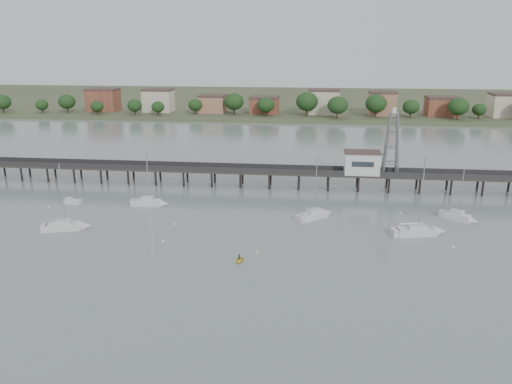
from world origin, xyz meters
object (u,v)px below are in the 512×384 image
at_px(sailboat_e, 462,218).
at_px(yellow_dinghy, 239,261).
at_px(sailboat_a, 71,226).
at_px(sailboat_d, 424,231).
at_px(white_tender, 72,202).
at_px(pier, 256,171).
at_px(lattice_tower, 392,144).
at_px(sailboat_b, 153,203).
at_px(sailboat_c, 318,214).

distance_m(sailboat_e, yellow_dinghy, 46.85).
xyz_separation_m(sailboat_a, yellow_dinghy, (33.28, -10.47, -0.64)).
height_order(sailboat_d, white_tender, sailboat_d).
bearing_deg(pier, white_tender, -154.72).
bearing_deg(sailboat_e, yellow_dinghy, -113.81).
height_order(sailboat_e, sailboat_a, sailboat_a).
bearing_deg(sailboat_d, white_tender, 159.40).
xyz_separation_m(lattice_tower, sailboat_d, (2.57, -28.06, -10.47)).
xyz_separation_m(pier, sailboat_e, (42.83, -19.81, -3.14)).
bearing_deg(white_tender, pier, 29.13).
bearing_deg(white_tender, lattice_tower, 18.34).
xyz_separation_m(lattice_tower, sailboat_b, (-51.70, -17.35, -10.45)).
bearing_deg(yellow_dinghy, sailboat_b, 140.66).
relative_size(pier, sailboat_d, 9.77).
height_order(pier, white_tender, pier).
relative_size(lattice_tower, sailboat_d, 1.01).
relative_size(lattice_tower, white_tender, 4.00).
xyz_separation_m(lattice_tower, sailboat_e, (11.33, -19.81, -10.45)).
distance_m(sailboat_d, sailboat_c, 20.39).
distance_m(lattice_tower, yellow_dinghy, 53.43).
bearing_deg(white_tender, sailboat_a, -60.67).
relative_size(lattice_tower, yellow_dinghy, 6.81).
bearing_deg(sailboat_b, pier, 36.93).
xyz_separation_m(pier, sailboat_d, (34.07, -28.06, -3.16)).
height_order(lattice_tower, sailboat_c, lattice_tower).
bearing_deg(sailboat_e, sailboat_b, -146.26).
height_order(sailboat_b, sailboat_e, sailboat_b).
bearing_deg(lattice_tower, white_tender, -165.52).
relative_size(sailboat_a, sailboat_c, 1.03).
bearing_deg(sailboat_b, sailboat_e, -5.96).
height_order(lattice_tower, sailboat_b, lattice_tower).
relative_size(sailboat_e, sailboat_c, 0.87).
bearing_deg(sailboat_a, pier, 28.83).
height_order(pier, sailboat_d, sailboat_d).
xyz_separation_m(pier, sailboat_c, (14.97, -20.94, -3.15)).
height_order(sailboat_a, sailboat_c, sailboat_a).
height_order(sailboat_b, yellow_dinghy, sailboat_b).
bearing_deg(sailboat_b, yellow_dinghy, -52.83).
relative_size(sailboat_b, sailboat_a, 0.92).
height_order(sailboat_b, sailboat_a, sailboat_a).
relative_size(sailboat_d, sailboat_a, 1.14).
bearing_deg(sailboat_c, white_tender, 137.26).
xyz_separation_m(pier, sailboat_b, (-20.20, -17.35, -3.15)).
height_order(pier, sailboat_e, sailboat_e).
distance_m(sailboat_a, sailboat_c, 47.43).
height_order(lattice_tower, sailboat_e, lattice_tower).
height_order(pier, sailboat_c, sailboat_c).
xyz_separation_m(sailboat_c, yellow_dinghy, (-12.62, -22.45, -0.64)).
relative_size(lattice_tower, sailboat_a, 1.15).
bearing_deg(white_tender, sailboat_c, 0.64).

